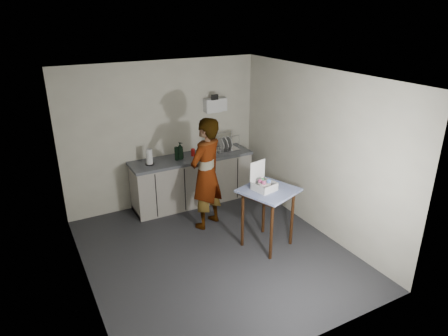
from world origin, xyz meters
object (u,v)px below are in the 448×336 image
kitchen_counter (192,181)px  dish_rack (226,146)px  bakery_box (263,184)px  standing_man (206,174)px  soda_can (193,152)px  soap_bottle (180,151)px  paper_towel (149,157)px  side_table (268,197)px  dark_bottle (177,154)px

kitchen_counter → dish_rack: bearing=2.7°
dish_rack → bakery_box: bakery_box is taller
standing_man → soda_can: standing_man is taller
kitchen_counter → dish_rack: size_ratio=5.07×
soap_bottle → soda_can: soap_bottle is taller
standing_man → soda_can: 0.93m
kitchen_counter → soap_bottle: soap_bottle is taller
paper_towel → dish_rack: size_ratio=0.62×
soap_bottle → bakery_box: (0.55, -1.82, -0.04)m
side_table → bakery_box: bakery_box is taller
soda_can → paper_towel: size_ratio=0.48×
soda_can → dish_rack: dish_rack is taller
side_table → soda_can: 1.94m
kitchen_counter → bakery_box: 1.96m
standing_man → soap_bottle: size_ratio=6.02×
side_table → dish_rack: bearing=60.8°
soda_can → bakery_box: (0.29, -1.86, 0.05)m
side_table → dark_bottle: size_ratio=3.97×
kitchen_counter → standing_man: bearing=-98.6°
bakery_box → kitchen_counter: bearing=88.6°
kitchen_counter → dark_bottle: 0.67m
standing_man → soda_can: size_ratio=13.97×
soap_bottle → dark_bottle: soap_bottle is taller
soap_bottle → paper_towel: 0.57m
soap_bottle → bakery_box: size_ratio=0.75×
dark_bottle → kitchen_counter: bearing=5.6°
side_table → standing_man: 1.13m
kitchen_counter → dish_rack: 0.91m
side_table → dish_rack: 1.94m
paper_towel → dish_rack: (1.51, 0.05, -0.06)m
side_table → standing_man: size_ratio=0.51×
side_table → standing_man: bearing=98.8°
dark_bottle → paper_towel: 0.49m
side_table → paper_towel: 2.22m
kitchen_counter → side_table: bearing=-78.0°
dark_bottle → soda_can: bearing=9.0°
soda_can → paper_towel: bearing=-177.2°
soap_bottle → dark_bottle: size_ratio=1.31×
side_table → soap_bottle: size_ratio=3.04×
dark_bottle → dish_rack: bearing=3.5°
standing_man → bakery_box: standing_man is taller
soda_can → paper_towel: (-0.83, -0.04, 0.06)m
standing_man → bakery_box: size_ratio=4.54×
dish_rack → kitchen_counter: bearing=-177.3°
dark_bottle → dish_rack: 1.02m
paper_towel → dish_rack: bearing=1.9°
kitchen_counter → paper_towel: (-0.79, -0.02, 0.61)m
standing_man → dark_bottle: bearing=-106.0°
standing_man → paper_towel: (-0.65, 0.87, 0.11)m
dark_bottle → bakery_box: bakery_box is taller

